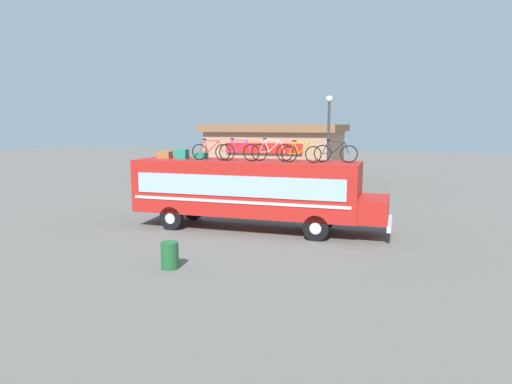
{
  "coord_description": "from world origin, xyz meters",
  "views": [
    {
      "loc": [
        6.23,
        -18.36,
        4.52
      ],
      "look_at": [
        0.48,
        0.0,
        1.64
      ],
      "focal_mm": 31.99,
      "sensor_mm": 36.0,
      "label": 1
    }
  ],
  "objects_px": {
    "rooftop_bicycle_1": "(211,151)",
    "rooftop_bicycle_4": "(301,153)",
    "trash_bin": "(170,255)",
    "street_lamp": "(328,139)",
    "luggage_bag_2": "(182,154)",
    "rooftop_bicycle_5": "(335,153)",
    "bus": "(250,188)",
    "rooftop_bicycle_3": "(272,152)",
    "rooftop_bicycle_2": "(239,152)",
    "luggage_bag_3": "(201,156)",
    "luggage_bag_1": "(165,155)"
  },
  "relations": [
    {
      "from": "luggage_bag_3",
      "to": "rooftop_bicycle_1",
      "type": "relative_size",
      "value": 0.31
    },
    {
      "from": "luggage_bag_2",
      "to": "trash_bin",
      "type": "xyz_separation_m",
      "value": [
        2.47,
        -5.93,
        -2.76
      ]
    },
    {
      "from": "bus",
      "to": "rooftop_bicycle_3",
      "type": "xyz_separation_m",
      "value": [
        0.92,
        0.05,
        1.59
      ]
    },
    {
      "from": "rooftop_bicycle_1",
      "to": "rooftop_bicycle_5",
      "type": "xyz_separation_m",
      "value": [
        5.24,
        0.45,
        0.0
      ]
    },
    {
      "from": "rooftop_bicycle_3",
      "to": "rooftop_bicycle_4",
      "type": "height_order",
      "value": "rooftop_bicycle_3"
    },
    {
      "from": "luggage_bag_2",
      "to": "rooftop_bicycle_1",
      "type": "xyz_separation_m",
      "value": [
        1.53,
        -0.31,
        0.17
      ]
    },
    {
      "from": "rooftop_bicycle_1",
      "to": "luggage_bag_2",
      "type": "bearing_deg",
      "value": 168.66
    },
    {
      "from": "luggage_bag_3",
      "to": "rooftop_bicycle_4",
      "type": "xyz_separation_m",
      "value": [
        4.65,
        -0.55,
        0.23
      ]
    },
    {
      "from": "rooftop_bicycle_4",
      "to": "luggage_bag_3",
      "type": "bearing_deg",
      "value": 173.2
    },
    {
      "from": "bus",
      "to": "rooftop_bicycle_1",
      "type": "height_order",
      "value": "rooftop_bicycle_1"
    },
    {
      "from": "luggage_bag_3",
      "to": "rooftop_bicycle_5",
      "type": "xyz_separation_m",
      "value": [
        5.96,
        -0.07,
        0.25
      ]
    },
    {
      "from": "rooftop_bicycle_4",
      "to": "rooftop_bicycle_3",
      "type": "bearing_deg",
      "value": 163.94
    },
    {
      "from": "bus",
      "to": "trash_bin",
      "type": "relative_size",
      "value": 12.89
    },
    {
      "from": "rooftop_bicycle_4",
      "to": "street_lamp",
      "type": "height_order",
      "value": "street_lamp"
    },
    {
      "from": "rooftop_bicycle_5",
      "to": "street_lamp",
      "type": "xyz_separation_m",
      "value": [
        -1.21,
        6.22,
        0.37
      ]
    },
    {
      "from": "luggage_bag_2",
      "to": "rooftop_bicycle_4",
      "type": "xyz_separation_m",
      "value": [
        5.46,
        -0.34,
        0.16
      ]
    },
    {
      "from": "rooftop_bicycle_5",
      "to": "rooftop_bicycle_4",
      "type": "bearing_deg",
      "value": -159.93
    },
    {
      "from": "rooftop_bicycle_1",
      "to": "rooftop_bicycle_3",
      "type": "distance_m",
      "value": 2.63
    },
    {
      "from": "rooftop_bicycle_4",
      "to": "rooftop_bicycle_5",
      "type": "xyz_separation_m",
      "value": [
        1.31,
        0.48,
        0.01
      ]
    },
    {
      "from": "luggage_bag_2",
      "to": "rooftop_bicycle_2",
      "type": "height_order",
      "value": "rooftop_bicycle_2"
    },
    {
      "from": "luggage_bag_3",
      "to": "rooftop_bicycle_3",
      "type": "distance_m",
      "value": 3.34
    },
    {
      "from": "rooftop_bicycle_1",
      "to": "luggage_bag_1",
      "type": "bearing_deg",
      "value": 171.57
    },
    {
      "from": "bus",
      "to": "luggage_bag_1",
      "type": "relative_size",
      "value": 18.22
    },
    {
      "from": "street_lamp",
      "to": "bus",
      "type": "bearing_deg",
      "value": -110.24
    },
    {
      "from": "rooftop_bicycle_5",
      "to": "trash_bin",
      "type": "xyz_separation_m",
      "value": [
        -4.3,
        -6.08,
        -2.94
      ]
    },
    {
      "from": "rooftop_bicycle_1",
      "to": "bus",
      "type": "bearing_deg",
      "value": 10.31
    },
    {
      "from": "luggage_bag_1",
      "to": "rooftop_bicycle_4",
      "type": "xyz_separation_m",
      "value": [
        6.33,
        -0.38,
        0.21
      ]
    },
    {
      "from": "luggage_bag_2",
      "to": "street_lamp",
      "type": "xyz_separation_m",
      "value": [
        5.56,
        6.36,
        0.54
      ]
    },
    {
      "from": "luggage_bag_3",
      "to": "street_lamp",
      "type": "height_order",
      "value": "street_lamp"
    },
    {
      "from": "luggage_bag_2",
      "to": "bus",
      "type": "bearing_deg",
      "value": -0.04
    },
    {
      "from": "luggage_bag_3",
      "to": "luggage_bag_2",
      "type": "bearing_deg",
      "value": -164.95
    },
    {
      "from": "rooftop_bicycle_1",
      "to": "rooftop_bicycle_4",
      "type": "relative_size",
      "value": 1.07
    },
    {
      "from": "luggage_bag_2",
      "to": "rooftop_bicycle_3",
      "type": "relative_size",
      "value": 0.29
    },
    {
      "from": "luggage_bag_2",
      "to": "luggage_bag_3",
      "type": "xyz_separation_m",
      "value": [
        0.81,
        0.22,
        -0.07
      ]
    },
    {
      "from": "luggage_bag_2",
      "to": "rooftop_bicycle_4",
      "type": "bearing_deg",
      "value": -3.52
    },
    {
      "from": "rooftop_bicycle_2",
      "to": "trash_bin",
      "type": "distance_m",
      "value": 6.35
    },
    {
      "from": "rooftop_bicycle_1",
      "to": "rooftop_bicycle_3",
      "type": "height_order",
      "value": "rooftop_bicycle_3"
    },
    {
      "from": "luggage_bag_2",
      "to": "rooftop_bicycle_2",
      "type": "distance_m",
      "value": 2.83
    },
    {
      "from": "luggage_bag_1",
      "to": "rooftop_bicycle_4",
      "type": "distance_m",
      "value": 6.35
    },
    {
      "from": "rooftop_bicycle_3",
      "to": "rooftop_bicycle_5",
      "type": "distance_m",
      "value": 2.64
    },
    {
      "from": "trash_bin",
      "to": "rooftop_bicycle_3",
      "type": "bearing_deg",
      "value": 74.45
    },
    {
      "from": "luggage_bag_1",
      "to": "rooftop_bicycle_1",
      "type": "height_order",
      "value": "rooftop_bicycle_1"
    },
    {
      "from": "luggage_bag_1",
      "to": "rooftop_bicycle_3",
      "type": "relative_size",
      "value": 0.33
    },
    {
      "from": "rooftop_bicycle_4",
      "to": "rooftop_bicycle_1",
      "type": "bearing_deg",
      "value": 179.59
    },
    {
      "from": "trash_bin",
      "to": "street_lamp",
      "type": "distance_m",
      "value": 13.1
    },
    {
      "from": "trash_bin",
      "to": "luggage_bag_1",
      "type": "bearing_deg",
      "value": 119.21
    },
    {
      "from": "trash_bin",
      "to": "street_lamp",
      "type": "bearing_deg",
      "value": 75.91
    },
    {
      "from": "luggage_bag_1",
      "to": "luggage_bag_2",
      "type": "xyz_separation_m",
      "value": [
        0.87,
        -0.05,
        0.05
      ]
    },
    {
      "from": "rooftop_bicycle_2",
      "to": "rooftop_bicycle_3",
      "type": "xyz_separation_m",
      "value": [
        1.33,
        0.36,
        0.0
      ]
    },
    {
      "from": "rooftop_bicycle_1",
      "to": "trash_bin",
      "type": "distance_m",
      "value": 6.41
    }
  ]
}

